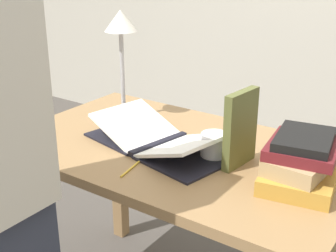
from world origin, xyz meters
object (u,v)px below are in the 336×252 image
reading_lamp (121,38)px  book_stack_tall (302,162)px  coffee_mug (214,145)px  open_book (159,139)px  book_standing_upright (241,128)px  pencil (133,166)px

reading_lamp → book_stack_tall: bearing=-9.9°
coffee_mug → reading_lamp: bearing=165.7°
open_book → book_stack_tall: bearing=14.0°
book_standing_upright → pencil: 0.38m
open_book → book_standing_upright: book_standing_upright is taller
pencil → open_book: bearing=99.4°
open_book → reading_lamp: (-0.30, 0.17, 0.31)m
coffee_mug → book_standing_upright: bearing=1.6°
book_standing_upright → reading_lamp: reading_lamp is taller
book_standing_upright → reading_lamp: size_ratio=0.57×
reading_lamp → coffee_mug: (0.51, -0.13, -0.29)m
coffee_mug → pencil: coffee_mug is taller
coffee_mug → pencil: size_ratio=0.75×
open_book → book_standing_upright: bearing=18.7°
open_book → coffee_mug: 0.21m
open_book → pencil: bearing=-69.1°
book_stack_tall → coffee_mug: size_ratio=2.60×
coffee_mug → pencil: bearing=-129.0°
book_standing_upright → reading_lamp: bearing=174.3°
open_book → pencil: (0.03, -0.18, -0.02)m
book_stack_tall → reading_lamp: 0.88m
reading_lamp → coffee_mug: reading_lamp is taller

